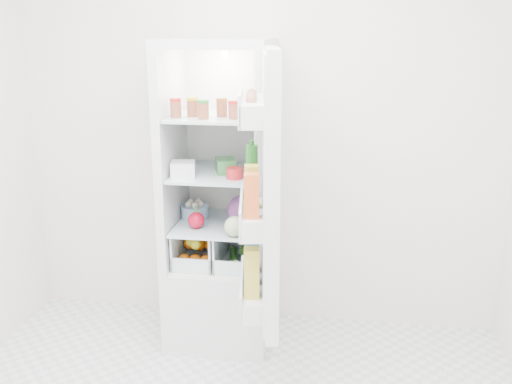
% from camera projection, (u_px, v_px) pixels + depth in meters
% --- Properties ---
extents(room_walls, '(3.02, 3.02, 2.61)m').
position_uv_depth(room_walls, '(200.00, 107.00, 1.98)').
color(room_walls, silver).
rests_on(room_walls, ground).
extents(refrigerator, '(0.60, 0.60, 1.80)m').
position_uv_depth(refrigerator, '(222.00, 232.00, 3.45)').
color(refrigerator, silver).
rests_on(refrigerator, ground).
extents(shelf_low, '(0.49, 0.53, 0.01)m').
position_uv_depth(shelf_low, '(219.00, 224.00, 3.37)').
color(shelf_low, silver).
rests_on(shelf_low, refrigerator).
extents(shelf_mid, '(0.49, 0.53, 0.02)m').
position_uv_depth(shelf_mid, '(218.00, 173.00, 3.29)').
color(shelf_mid, silver).
rests_on(shelf_mid, refrigerator).
extents(shelf_top, '(0.49, 0.53, 0.02)m').
position_uv_depth(shelf_top, '(217.00, 116.00, 3.19)').
color(shelf_top, silver).
rests_on(shelf_top, refrigerator).
extents(crisper_left, '(0.23, 0.46, 0.22)m').
position_uv_depth(crisper_left, '(200.00, 243.00, 3.43)').
color(crisper_left, silver).
rests_on(crisper_left, refrigerator).
extents(crisper_right, '(0.23, 0.46, 0.22)m').
position_uv_depth(crisper_right, '(240.00, 245.00, 3.39)').
color(crisper_right, silver).
rests_on(crisper_right, refrigerator).
extents(condiment_jars, '(0.38, 0.16, 0.08)m').
position_uv_depth(condiment_jars, '(205.00, 110.00, 3.07)').
color(condiment_jars, '#B21919').
rests_on(condiment_jars, shelf_top).
extents(squeeze_bottle, '(0.06, 0.06, 0.18)m').
position_uv_depth(squeeze_bottle, '(259.00, 96.00, 3.29)').
color(squeeze_bottle, silver).
rests_on(squeeze_bottle, shelf_top).
extents(tub_white, '(0.16, 0.16, 0.08)m').
position_uv_depth(tub_white, '(183.00, 169.00, 3.17)').
color(tub_white, silver).
rests_on(tub_white, shelf_mid).
extents(tin_red, '(0.09, 0.09, 0.06)m').
position_uv_depth(tin_red, '(235.00, 173.00, 3.13)').
color(tin_red, red).
rests_on(tin_red, shelf_mid).
extents(tub_green, '(0.14, 0.17, 0.08)m').
position_uv_depth(tub_green, '(226.00, 166.00, 3.25)').
color(tub_green, '#397E3C').
rests_on(tub_green, shelf_mid).
extents(red_cabbage, '(0.19, 0.19, 0.19)m').
position_uv_depth(red_cabbage, '(244.00, 211.00, 3.28)').
color(red_cabbage, '#5C2161').
rests_on(red_cabbage, shelf_low).
extents(bell_pepper, '(0.10, 0.10, 0.10)m').
position_uv_depth(bell_pepper, '(196.00, 220.00, 3.26)').
color(bell_pepper, red).
rests_on(bell_pepper, shelf_low).
extents(mushroom_bowl, '(0.18, 0.18, 0.08)m').
position_uv_depth(mushroom_bowl, '(195.00, 212.00, 3.44)').
color(mushroom_bowl, '#9BC0E7').
rests_on(mushroom_bowl, shelf_low).
extents(salad_bag, '(0.11, 0.11, 0.11)m').
position_uv_depth(salad_bag, '(235.00, 226.00, 3.14)').
color(salad_bag, '#B7C896').
rests_on(salad_bag, shelf_low).
extents(citrus_pile, '(0.20, 0.31, 0.16)m').
position_uv_depth(citrus_pile, '(199.00, 248.00, 3.41)').
color(citrus_pile, orange).
rests_on(citrus_pile, refrigerator).
extents(veg_pile, '(0.16, 0.30, 0.10)m').
position_uv_depth(veg_pile, '(241.00, 253.00, 3.40)').
color(veg_pile, '#194818').
rests_on(veg_pile, refrigerator).
extents(fridge_door, '(0.25, 0.60, 1.30)m').
position_uv_depth(fridge_door, '(265.00, 196.00, 2.68)').
color(fridge_door, silver).
rests_on(fridge_door, refrigerator).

